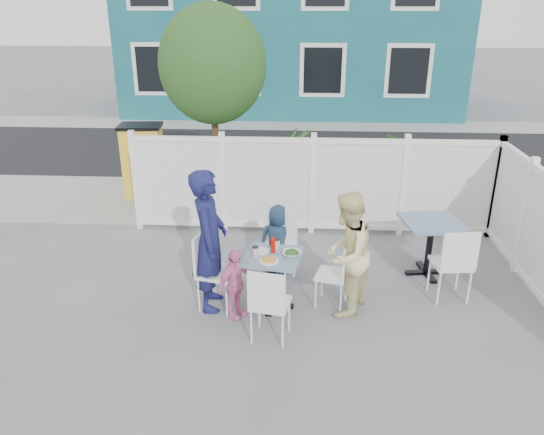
# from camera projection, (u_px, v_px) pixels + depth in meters

# --- Properties ---
(ground) EXTENTS (80.00, 80.00, 0.00)m
(ground) POSITION_uv_depth(u_px,v_px,m) (305.00, 309.00, 6.66)
(ground) COLOR slate
(near_sidewalk) EXTENTS (24.00, 2.60, 0.01)m
(near_sidewalk) POSITION_uv_depth(u_px,v_px,m) (305.00, 202.00, 10.16)
(near_sidewalk) COLOR gray
(near_sidewalk) RESTS_ON ground
(street) EXTENTS (24.00, 5.00, 0.01)m
(street) POSITION_uv_depth(u_px,v_px,m) (305.00, 151.00, 13.58)
(street) COLOR black
(street) RESTS_ON ground
(far_sidewalk) EXTENTS (24.00, 1.60, 0.01)m
(far_sidewalk) POSITION_uv_depth(u_px,v_px,m) (305.00, 125.00, 16.44)
(far_sidewalk) COLOR gray
(far_sidewalk) RESTS_ON ground
(building) EXTENTS (11.00, 6.00, 6.00)m
(building) POSITION_uv_depth(u_px,v_px,m) (293.00, 18.00, 18.46)
(building) COLOR #175062
(building) RESTS_ON ground
(fence_back) EXTENTS (5.86, 0.08, 1.60)m
(fence_back) POSITION_uv_depth(u_px,v_px,m) (312.00, 188.00, 8.57)
(fence_back) COLOR white
(fence_back) RESTS_ON ground
(fence_right) EXTENTS (0.08, 3.66, 1.60)m
(fence_right) POSITION_uv_depth(u_px,v_px,m) (542.00, 238.00, 6.75)
(fence_right) COLOR white
(fence_right) RESTS_ON ground
(tree) EXTENTS (1.80, 1.62, 3.59)m
(tree) POSITION_uv_depth(u_px,v_px,m) (212.00, 65.00, 8.80)
(tree) COLOR #382316
(tree) RESTS_ON ground
(utility_cabinet) EXTENTS (0.78, 0.59, 1.36)m
(utility_cabinet) POSITION_uv_depth(u_px,v_px,m) (143.00, 162.00, 10.26)
(utility_cabinet) COLOR gold
(utility_cabinet) RESTS_ON ground
(potted_shrub_a) EXTENTS (1.10, 1.10, 1.56)m
(potted_shrub_a) POSITION_uv_depth(u_px,v_px,m) (289.00, 174.00, 9.24)
(potted_shrub_a) COLOR #1F3A16
(potted_shrub_a) RESTS_ON ground
(potted_shrub_b) EXTENTS (1.51, 1.62, 1.47)m
(potted_shrub_b) POSITION_uv_depth(u_px,v_px,m) (416.00, 181.00, 9.05)
(potted_shrub_b) COLOR #1F3A16
(potted_shrub_b) RESTS_ON ground
(main_table) EXTENTS (0.77, 0.77, 0.71)m
(main_table) POSITION_uv_depth(u_px,v_px,m) (273.00, 267.00, 6.53)
(main_table) COLOR #405D7B
(main_table) RESTS_ON ground
(spare_table) EXTENTS (0.88, 0.88, 0.81)m
(spare_table) POSITION_uv_depth(u_px,v_px,m) (431.00, 233.00, 7.28)
(spare_table) COLOR #405D7B
(spare_table) RESTS_ON ground
(chair_left) EXTENTS (0.53, 0.54, 0.99)m
(chair_left) POSITION_uv_depth(u_px,v_px,m) (211.00, 265.00, 6.52)
(chair_left) COLOR white
(chair_left) RESTS_ON ground
(chair_right) EXTENTS (0.47, 0.48, 0.87)m
(chair_right) POSITION_uv_depth(u_px,v_px,m) (338.00, 270.00, 6.55)
(chair_right) COLOR white
(chair_right) RESTS_ON ground
(chair_back) EXTENTS (0.54, 0.53, 0.94)m
(chair_back) POSITION_uv_depth(u_px,v_px,m) (279.00, 242.00, 7.21)
(chair_back) COLOR white
(chair_back) RESTS_ON ground
(chair_near) EXTENTS (0.49, 0.47, 0.92)m
(chair_near) POSITION_uv_depth(u_px,v_px,m) (269.00, 300.00, 5.83)
(chair_near) COLOR white
(chair_near) RESTS_ON ground
(chair_spare) EXTENTS (0.51, 0.49, 1.01)m
(chair_spare) POSITION_uv_depth(u_px,v_px,m) (455.00, 260.00, 6.63)
(chair_spare) COLOR white
(chair_spare) RESTS_ON ground
(man) EXTENTS (0.47, 0.68, 1.80)m
(man) POSITION_uv_depth(u_px,v_px,m) (209.00, 240.00, 6.42)
(man) COLOR #151848
(man) RESTS_ON ground
(woman) EXTENTS (0.85, 0.93, 1.55)m
(woman) POSITION_uv_depth(u_px,v_px,m) (346.00, 254.00, 6.34)
(woman) COLOR #DECE47
(woman) RESTS_ON ground
(boy) EXTENTS (0.51, 0.34, 1.02)m
(boy) POSITION_uv_depth(u_px,v_px,m) (278.00, 240.00, 7.35)
(boy) COLOR #1A2E49
(boy) RESTS_ON ground
(toddler) EXTENTS (0.49, 0.55, 0.90)m
(toddler) POSITION_uv_depth(u_px,v_px,m) (235.00, 284.00, 6.34)
(toddler) COLOR pink
(toddler) RESTS_ON ground
(plate_main) EXTENTS (0.23, 0.23, 0.01)m
(plate_main) POSITION_uv_depth(u_px,v_px,m) (269.00, 261.00, 6.32)
(plate_main) COLOR white
(plate_main) RESTS_ON main_table
(plate_side) EXTENTS (0.21, 0.21, 0.01)m
(plate_side) POSITION_uv_depth(u_px,v_px,m) (261.00, 251.00, 6.57)
(plate_side) COLOR white
(plate_side) RESTS_ON main_table
(salad_bowl) EXTENTS (0.22, 0.22, 0.06)m
(salad_bowl) POSITION_uv_depth(u_px,v_px,m) (292.00, 254.00, 6.45)
(salad_bowl) COLOR white
(salad_bowl) RESTS_ON main_table
(coffee_cup_a) EXTENTS (0.08, 0.08, 0.11)m
(coffee_cup_a) POSITION_uv_depth(u_px,v_px,m) (255.00, 252.00, 6.43)
(coffee_cup_a) COLOR beige
(coffee_cup_a) RESTS_ON main_table
(coffee_cup_b) EXTENTS (0.08, 0.08, 0.11)m
(coffee_cup_b) POSITION_uv_depth(u_px,v_px,m) (277.00, 244.00, 6.64)
(coffee_cup_b) COLOR beige
(coffee_cup_b) RESTS_ON main_table
(ketchup_bottle) EXTENTS (0.06, 0.06, 0.18)m
(ketchup_bottle) POSITION_uv_depth(u_px,v_px,m) (273.00, 246.00, 6.50)
(ketchup_bottle) COLOR #B10C06
(ketchup_bottle) RESTS_ON main_table
(salt_shaker) EXTENTS (0.03, 0.03, 0.07)m
(salt_shaker) POSITION_uv_depth(u_px,v_px,m) (267.00, 244.00, 6.69)
(salt_shaker) COLOR white
(salt_shaker) RESTS_ON main_table
(pepper_shaker) EXTENTS (0.03, 0.03, 0.07)m
(pepper_shaker) POSITION_uv_depth(u_px,v_px,m) (271.00, 243.00, 6.72)
(pepper_shaker) COLOR black
(pepper_shaker) RESTS_ON main_table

